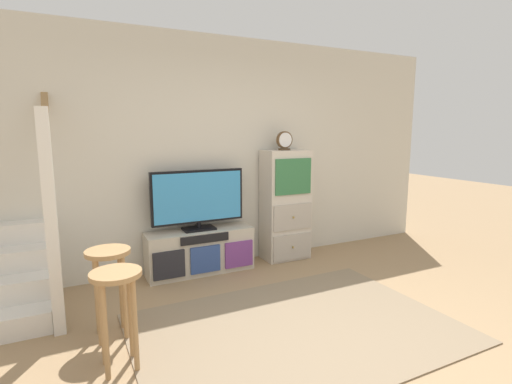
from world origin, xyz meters
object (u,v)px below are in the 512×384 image
(television, at_px, (198,198))
(side_cabinet, at_px, (286,205))
(media_console, at_px, (200,251))
(bar_stool_far, at_px, (109,273))
(desk_clock, at_px, (284,141))
(bar_stool_near, at_px, (117,297))

(television, xyz_separation_m, side_cabinet, (1.14, -0.01, -0.18))
(media_console, xyz_separation_m, side_cabinet, (1.14, 0.01, 0.44))
(bar_stool_far, bearing_deg, side_cabinet, 25.21)
(television, xyz_separation_m, bar_stool_far, (-1.07, -1.06, -0.33))
(media_console, relative_size, desk_clock, 5.28)
(television, bearing_deg, side_cabinet, -0.69)
(side_cabinet, height_order, desk_clock, desk_clock)
(desk_clock, relative_size, bar_stool_near, 0.33)
(television, distance_m, side_cabinet, 1.15)
(media_console, height_order, bar_stool_far, bar_stool_far)
(television, xyz_separation_m, bar_stool_near, (-1.07, -1.52, -0.34))
(television, height_order, bar_stool_far, television)
(television, bearing_deg, bar_stool_near, -125.21)
(bar_stool_near, bearing_deg, television, 54.79)
(television, height_order, bar_stool_near, television)
(desk_clock, bearing_deg, bar_stool_near, -145.59)
(media_console, height_order, television, television)
(television, distance_m, desk_clock, 1.27)
(television, distance_m, bar_stool_near, 1.89)
(side_cabinet, relative_size, desk_clock, 5.99)
(television, relative_size, side_cabinet, 0.77)
(side_cabinet, xyz_separation_m, bar_stool_far, (-2.22, -1.04, -0.16))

